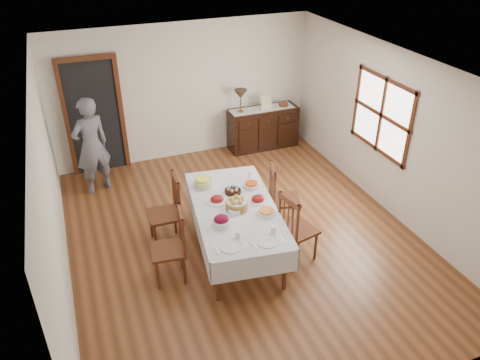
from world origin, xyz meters
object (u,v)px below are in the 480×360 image
object	(u,v)px
chair_right_near	(296,228)
chair_right_far	(281,196)
chair_left_near	(172,246)
dining_table	(235,212)
sideboard	(263,128)
table_lamp	(241,95)
person	(91,143)
chair_left_far	(168,210)

from	to	relation	value
chair_right_near	chair_right_far	xyz separation A→B (m)	(0.17, 0.80, -0.00)
chair_left_near	chair_right_near	size ratio (longest dim) A/B	0.98
dining_table	sideboard	world-z (taller)	sideboard
dining_table	table_lamp	size ratio (longest dim) A/B	5.05
chair_right_far	person	bearing A→B (deg)	66.17
chair_right_near	chair_left_far	bearing A→B (deg)	43.68
chair_left_far	person	bearing A→B (deg)	-154.56
chair_right_near	person	bearing A→B (deg)	26.44
dining_table	person	distance (m)	2.97
chair_right_far	table_lamp	xyz separation A→B (m)	(0.37, 2.65, 0.66)
sideboard	person	size ratio (longest dim) A/B	0.77
table_lamp	chair_right_far	bearing A→B (deg)	-98.01
chair_left_near	person	world-z (taller)	person
chair_left_near	chair_right_near	distance (m)	1.69
chair_right_far	person	size ratio (longest dim) A/B	0.58
chair_left_near	chair_right_far	world-z (taller)	chair_right_far
dining_table	person	bearing A→B (deg)	132.01
chair_right_far	table_lamp	bearing A→B (deg)	8.39
chair_left_far	table_lamp	world-z (taller)	table_lamp
dining_table	person	size ratio (longest dim) A/B	1.27
chair_left_far	sideboard	bearing A→B (deg)	135.23
sideboard	person	bearing A→B (deg)	-171.43
chair_left_near	sideboard	bearing A→B (deg)	147.39
chair_left_near	chair_left_far	distance (m)	0.80
chair_right_far	table_lamp	size ratio (longest dim) A/B	2.31
chair_right_near	chair_left_near	bearing A→B (deg)	69.37
chair_left_far	chair_right_near	size ratio (longest dim) A/B	1.02
person	chair_right_near	bearing A→B (deg)	106.49
chair_left_far	table_lamp	size ratio (longest dim) A/B	2.37
chair_left_far	chair_right_near	distance (m)	1.85
dining_table	table_lamp	distance (m)	3.26
table_lamp	dining_table	bearing A→B (deg)	-112.74
chair_left_far	table_lamp	xyz separation A→B (m)	(2.08, 2.41, 0.65)
chair_right_near	sideboard	bearing A→B (deg)	-29.01
person	chair_left_near	bearing A→B (deg)	82.00
chair_right_near	chair_right_far	distance (m)	0.82
chair_left_near	table_lamp	distance (m)	3.95
sideboard	chair_right_near	bearing A→B (deg)	-106.67
sideboard	chair_left_far	bearing A→B (deg)	-136.82
sideboard	table_lamp	bearing A→B (deg)	-179.91
chair_left_near	sideboard	size ratio (longest dim) A/B	0.74
chair_left_near	chair_left_far	xyz separation A→B (m)	(0.14, 0.79, 0.02)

